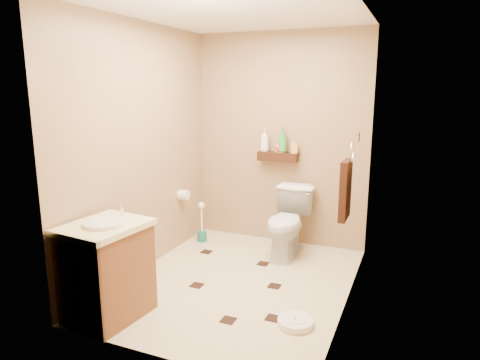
% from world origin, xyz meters
% --- Properties ---
extents(ground, '(2.50, 2.50, 0.00)m').
position_xyz_m(ground, '(0.00, 0.00, 0.00)').
color(ground, beige).
rests_on(ground, ground).
extents(wall_back, '(2.00, 0.04, 2.40)m').
position_xyz_m(wall_back, '(0.00, 1.25, 1.20)').
color(wall_back, '#9E7E5A').
rests_on(wall_back, ground).
extents(wall_front, '(2.00, 0.04, 2.40)m').
position_xyz_m(wall_front, '(0.00, -1.25, 1.20)').
color(wall_front, '#9E7E5A').
rests_on(wall_front, ground).
extents(wall_left, '(0.04, 2.50, 2.40)m').
position_xyz_m(wall_left, '(-1.00, 0.00, 1.20)').
color(wall_left, '#9E7E5A').
rests_on(wall_left, ground).
extents(wall_right, '(0.04, 2.50, 2.40)m').
position_xyz_m(wall_right, '(1.00, 0.00, 1.20)').
color(wall_right, '#9E7E5A').
rests_on(wall_right, ground).
extents(ceiling, '(2.00, 2.50, 0.02)m').
position_xyz_m(ceiling, '(0.00, 0.00, 2.40)').
color(ceiling, white).
rests_on(ceiling, wall_back).
extents(wall_shelf, '(0.46, 0.14, 0.10)m').
position_xyz_m(wall_shelf, '(0.00, 1.17, 1.02)').
color(wall_shelf, '#391D0F').
rests_on(wall_shelf, wall_back).
extents(floor_accents, '(1.24, 1.31, 0.01)m').
position_xyz_m(floor_accents, '(0.03, -0.04, 0.00)').
color(floor_accents, black).
rests_on(floor_accents, ground).
extents(toilet, '(0.41, 0.72, 0.73)m').
position_xyz_m(toilet, '(0.23, 0.83, 0.37)').
color(toilet, white).
rests_on(toilet, ground).
extents(vanity, '(0.58, 0.68, 0.89)m').
position_xyz_m(vanity, '(-0.70, -0.95, 0.40)').
color(vanity, brown).
rests_on(vanity, ground).
extents(bathroom_scale, '(0.36, 0.36, 0.06)m').
position_xyz_m(bathroom_scale, '(0.70, -0.51, 0.03)').
color(bathroom_scale, white).
rests_on(bathroom_scale, ground).
extents(toilet_brush, '(0.11, 0.11, 0.48)m').
position_xyz_m(toilet_brush, '(-0.82, 0.85, 0.17)').
color(toilet_brush, '#196663').
rests_on(toilet_brush, ground).
extents(towel_ring, '(0.12, 0.30, 0.76)m').
position_xyz_m(towel_ring, '(0.91, 0.25, 0.95)').
color(towel_ring, silver).
rests_on(towel_ring, wall_right).
extents(toilet_paper, '(0.12, 0.11, 0.12)m').
position_xyz_m(toilet_paper, '(-0.94, 0.65, 0.60)').
color(toilet_paper, white).
rests_on(toilet_paper, wall_left).
extents(bottle_a, '(0.14, 0.14, 0.26)m').
position_xyz_m(bottle_a, '(-0.16, 1.17, 1.20)').
color(bottle_a, white).
rests_on(bottle_a, wall_shelf).
extents(bottle_b, '(0.07, 0.07, 0.15)m').
position_xyz_m(bottle_b, '(0.02, 1.17, 1.14)').
color(bottle_b, '#FFAF35').
rests_on(bottle_b, wall_shelf).
extents(bottle_c, '(0.15, 0.15, 0.13)m').
position_xyz_m(bottle_c, '(0.02, 1.17, 1.14)').
color(bottle_c, red).
rests_on(bottle_c, wall_shelf).
extents(bottle_d, '(0.11, 0.11, 0.27)m').
position_xyz_m(bottle_d, '(0.05, 1.17, 1.21)').
color(bottle_d, green).
rests_on(bottle_d, wall_shelf).
extents(bottle_e, '(0.10, 0.10, 0.17)m').
position_xyz_m(bottle_e, '(0.18, 1.17, 1.15)').
color(bottle_e, '#FFB054').
rests_on(bottle_e, wall_shelf).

